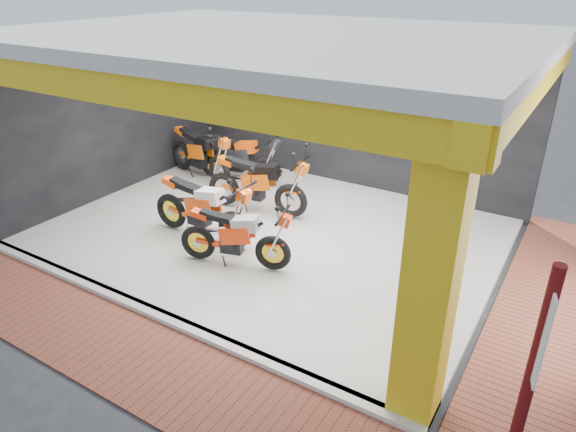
% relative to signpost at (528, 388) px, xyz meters
% --- Properties ---
extents(ground, '(80.00, 80.00, 0.00)m').
position_rel_signpost_xyz_m(ground, '(-4.82, 1.43, -1.43)').
color(ground, '#2D2D30').
rests_on(ground, ground).
extents(showroom_floor, '(8.00, 6.00, 0.10)m').
position_rel_signpost_xyz_m(showroom_floor, '(-4.82, 3.43, -1.38)').
color(showroom_floor, white).
rests_on(showroom_floor, ground).
extents(showroom_ceiling, '(8.40, 6.40, 0.20)m').
position_rel_signpost_xyz_m(showroom_ceiling, '(-4.82, 3.43, 2.17)').
color(showroom_ceiling, beige).
rests_on(showroom_ceiling, corner_column).
extents(back_wall, '(8.20, 0.20, 3.50)m').
position_rel_signpost_xyz_m(back_wall, '(-4.82, 6.53, 0.32)').
color(back_wall, black).
rests_on(back_wall, ground).
extents(left_wall, '(0.20, 6.20, 3.50)m').
position_rel_signpost_xyz_m(left_wall, '(-8.92, 3.43, 0.32)').
color(left_wall, black).
rests_on(left_wall, ground).
extents(corner_column, '(0.50, 0.50, 3.50)m').
position_rel_signpost_xyz_m(corner_column, '(-1.07, 0.68, 0.32)').
color(corner_column, gold).
rests_on(corner_column, ground).
extents(header_beam_front, '(8.40, 0.30, 0.40)m').
position_rel_signpost_xyz_m(header_beam_front, '(-4.82, 0.43, 1.87)').
color(header_beam_front, gold).
rests_on(header_beam_front, corner_column).
extents(header_beam_right, '(0.30, 6.40, 0.40)m').
position_rel_signpost_xyz_m(header_beam_right, '(-0.82, 3.43, 1.87)').
color(header_beam_right, gold).
rests_on(header_beam_right, corner_column).
extents(floor_kerb, '(8.00, 0.20, 0.10)m').
position_rel_signpost_xyz_m(floor_kerb, '(-4.82, 0.41, -1.38)').
color(floor_kerb, white).
rests_on(floor_kerb, ground).
extents(paver_front, '(9.00, 1.40, 0.03)m').
position_rel_signpost_xyz_m(paver_front, '(-4.82, -0.37, -1.42)').
color(paver_front, brown).
rests_on(paver_front, ground).
extents(paver_right, '(1.40, 7.00, 0.03)m').
position_rel_signpost_xyz_m(paver_right, '(-0.02, 3.43, -1.42)').
color(paver_right, brown).
rests_on(paver_right, ground).
extents(signpost, '(0.10, 0.36, 2.61)m').
position_rel_signpost_xyz_m(signpost, '(0.00, 0.00, 0.00)').
color(signpost, '#5B0D0E').
rests_on(signpost, ground).
extents(moto_hero, '(2.29, 0.87, 1.39)m').
position_rel_signpost_xyz_m(moto_hero, '(-5.00, 2.54, -0.63)').
color(moto_hero, '#FC4F0A').
rests_on(moto_hero, showroom_floor).
extents(moto_row_a, '(2.16, 1.28, 1.24)m').
position_rel_signpost_xyz_m(moto_row_a, '(-4.01, 2.25, -0.71)').
color(moto_row_a, '#FF380A').
rests_on(moto_row_a, showroom_floor).
extents(moto_row_b, '(2.43, 1.16, 1.43)m').
position_rel_signpost_xyz_m(moto_row_b, '(-4.80, 4.10, -0.62)').
color(moto_row_b, '#E45809').
rests_on(moto_row_b, showroom_floor).
extents(moto_row_c, '(2.31, 1.11, 1.36)m').
position_rel_signpost_xyz_m(moto_row_c, '(-6.15, 5.26, -0.65)').
color(moto_row_c, black).
rests_on(moto_row_c, showroom_floor).
extents(moto_row_d, '(2.50, 1.44, 1.44)m').
position_rel_signpost_xyz_m(moto_row_d, '(-7.03, 4.67, -0.61)').
color(moto_row_d, '#FA610A').
rests_on(moto_row_d, showroom_floor).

